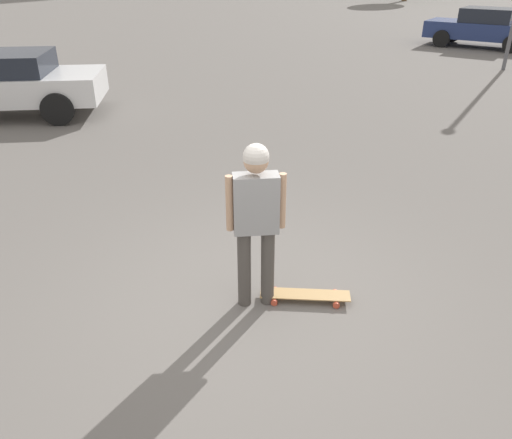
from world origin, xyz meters
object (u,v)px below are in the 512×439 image
person (256,213)px  car_parked_near (4,83)px  skateboard (305,295)px  car_parked_far (483,27)px

person → car_parked_near: (1.51, -9.01, -0.32)m
skateboard → car_parked_far: car_parked_far is taller
skateboard → car_parked_near: car_parked_near is taller
person → skateboard: bearing=-2.5°
skateboard → car_parked_near: 9.47m
skateboard → car_parked_near: (1.98, -9.23, 0.68)m
car_parked_far → person: bearing=95.5°
skateboard → car_parked_near: bearing=-44.6°
person → car_parked_near: person is taller
person → skateboard: person is taller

